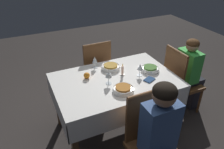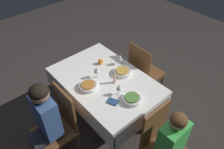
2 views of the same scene
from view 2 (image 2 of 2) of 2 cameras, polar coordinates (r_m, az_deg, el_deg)
name	(u,v)px [view 2 (image 2 of 2)]	position (r m, az deg, el deg)	size (l,w,h in m)	color
ground_plane	(106,117)	(3.26, -1.52, -11.05)	(8.00, 8.00, 0.00)	#332D2B
dining_table	(105,85)	(2.77, -1.76, -2.76)	(1.36, 0.91, 0.75)	white
chair_north	(59,123)	(2.64, -13.60, -12.31)	(0.42, 0.42, 0.96)	brown
chair_west	(161,142)	(2.49, 12.57, -16.76)	(0.42, 0.42, 0.96)	brown
chair_south	(143,71)	(3.23, 8.18, 1.00)	(0.42, 0.42, 0.96)	brown
person_adult_denim	(44,123)	(2.48, -17.36, -11.94)	(0.30, 0.34, 1.18)	#282833
person_child_green	(175,149)	(2.39, 16.08, -18.22)	(0.33, 0.30, 1.06)	#282833
bowl_north	(88,86)	(2.59, -6.28, -2.95)	(0.22, 0.22, 0.06)	white
wine_glass_north	(97,70)	(2.66, -4.05, 1.21)	(0.07, 0.07, 0.16)	white
bowl_west	(132,99)	(2.45, 5.14, -6.33)	(0.22, 0.22, 0.06)	white
wine_glass_west	(119,87)	(2.45, 1.85, -3.38)	(0.06, 0.06, 0.15)	white
bowl_south	(122,72)	(2.77, 2.63, 0.77)	(0.23, 0.23, 0.06)	white
wine_glass_south	(120,58)	(2.87, 2.09, 4.44)	(0.06, 0.06, 0.15)	white
candle_centerpiece	(114,79)	(2.62, 0.64, -1.23)	(0.05, 0.05, 0.14)	beige
orange_fruit	(101,61)	(2.92, -2.99, 3.42)	(0.07, 0.07, 0.07)	orange
napkin_red_folded	(113,102)	(2.44, 0.18, -7.09)	(0.14, 0.13, 0.01)	navy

